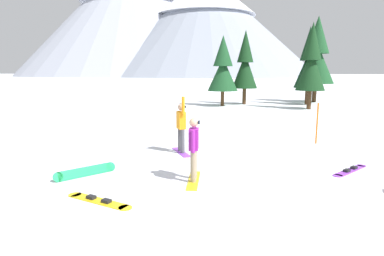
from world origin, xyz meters
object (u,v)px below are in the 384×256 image
(loose_snowboard_far_spare, at_px, (86,171))
(pine_tree_tall, at_px, (223,68))
(pine_tree_short, at_px, (317,56))
(snowboarder_foreground, at_px, (194,148))
(loose_snowboard_near_left, at_px, (99,201))
(pine_tree_slender, at_px, (245,64))
(pine_tree_leaning, at_px, (311,62))
(trail_marker_pole, at_px, (317,123))
(snowboarder_midground, at_px, (181,126))
(loose_snowboard_near_right, at_px, (350,170))
(pine_tree_twin, at_px, (309,62))

(loose_snowboard_far_spare, distance_m, pine_tree_tall, 20.14)
(pine_tree_short, bearing_deg, snowboarder_foreground, -106.88)
(loose_snowboard_near_left, distance_m, pine_tree_slender, 23.81)
(snowboarder_foreground, bearing_deg, loose_snowboard_near_left, -136.42)
(loose_snowboard_near_left, xyz_separation_m, pine_tree_leaning, (7.87, 20.19, 3.57))
(trail_marker_pole, height_order, pine_tree_leaning, pine_tree_leaning)
(snowboarder_foreground, distance_m, snowboarder_midground, 3.15)
(loose_snowboard_near_right, relative_size, pine_tree_short, 0.19)
(pine_tree_leaning, relative_size, pine_tree_slender, 1.02)
(pine_tree_leaning, distance_m, pine_tree_slender, 5.97)
(snowboarder_midground, distance_m, loose_snowboard_near_left, 4.96)
(snowboarder_midground, height_order, loose_snowboard_near_right, snowboarder_midground)
(loose_snowboard_near_right, bearing_deg, loose_snowboard_far_spare, -166.59)
(snowboarder_foreground, distance_m, loose_snowboard_far_spare, 3.15)
(trail_marker_pole, bearing_deg, snowboarder_midground, -154.51)
(pine_tree_twin, bearing_deg, pine_tree_slender, -174.17)
(pine_tree_leaning, distance_m, pine_tree_short, 6.66)
(pine_tree_short, bearing_deg, pine_tree_twin, -112.41)
(loose_snowboard_far_spare, bearing_deg, loose_snowboard_near_left, -54.58)
(loose_snowboard_near_right, bearing_deg, snowboarder_midground, 166.06)
(snowboarder_foreground, xyz_separation_m, pine_tree_slender, (0.95, 21.60, 2.64))
(loose_snowboard_near_right, height_order, pine_tree_leaning, pine_tree_leaning)
(loose_snowboard_far_spare, height_order, trail_marker_pole, trail_marker_pole)
(loose_snowboard_far_spare, relative_size, pine_tree_leaning, 0.22)
(trail_marker_pole, bearing_deg, loose_snowboard_near_right, -85.81)
(trail_marker_pole, distance_m, pine_tree_tall, 15.27)
(loose_snowboard_near_left, relative_size, pine_tree_leaning, 0.28)
(snowboarder_foreground, relative_size, pine_tree_short, 0.21)
(snowboarder_foreground, distance_m, loose_snowboard_near_left, 2.73)
(snowboarder_midground, bearing_deg, pine_tree_slender, 84.12)
(loose_snowboard_near_left, distance_m, trail_marker_pole, 9.42)
(snowboarder_foreground, distance_m, pine_tree_leaning, 19.55)
(snowboarder_foreground, distance_m, pine_tree_tall, 19.82)
(loose_snowboard_near_left, relative_size, pine_tree_tall, 0.31)
(pine_tree_leaning, xyz_separation_m, pine_tree_slender, (-5.04, 3.19, -0.05))
(snowboarder_foreground, height_order, loose_snowboard_near_left, snowboarder_foreground)
(pine_tree_tall, bearing_deg, snowboarder_midground, -90.40)
(loose_snowboard_near_left, distance_m, pine_tree_short, 28.57)
(loose_snowboard_near_left, relative_size, pine_tree_short, 0.23)
(snowboarder_midground, relative_size, pine_tree_tall, 0.35)
(snowboarder_foreground, relative_size, loose_snowboard_near_right, 1.10)
(loose_snowboard_far_spare, bearing_deg, pine_tree_short, 67.00)
(loose_snowboard_near_left, xyz_separation_m, pine_tree_tall, (1.03, 21.45, 3.18))
(snowboarder_foreground, xyz_separation_m, snowboarder_midground, (-0.96, 3.00, 0.07))
(loose_snowboard_far_spare, bearing_deg, loose_snowboard_near_right, 13.41)
(pine_tree_twin, relative_size, pine_tree_leaning, 1.02)
(pine_tree_slender, relative_size, pine_tree_short, 0.81)
(snowboarder_midground, bearing_deg, pine_tree_short, 68.74)
(snowboarder_midground, height_order, trail_marker_pole, snowboarder_midground)
(snowboarder_foreground, bearing_deg, loose_snowboard_far_spare, -177.89)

